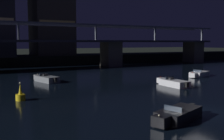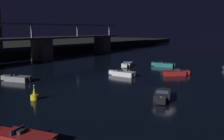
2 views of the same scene
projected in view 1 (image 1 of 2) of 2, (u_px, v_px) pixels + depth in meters
name	position (u px, v px, depth m)	size (l,w,h in m)	color
ground_plane	(199.00, 111.00, 21.09)	(400.00, 400.00, 0.00)	black
far_riverbank	(19.00, 54.00, 97.24)	(240.00, 80.00, 2.20)	black
river_bridge	(56.00, 49.00, 54.91)	(84.04, 6.40, 9.38)	#605B51
speedboat_mid_left	(177.00, 115.00, 18.61)	(5.11, 3.02, 1.16)	black
speedboat_mid_center	(199.00, 74.00, 42.55)	(5.11, 3.02, 1.16)	silver
speedboat_far_left	(173.00, 83.00, 33.28)	(1.86, 5.20, 1.16)	silver
speedboat_far_right	(46.00, 79.00, 37.02)	(2.83, 5.17, 1.16)	gray
channel_buoy	(20.00, 96.00, 25.03)	(0.90, 0.90, 1.76)	yellow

